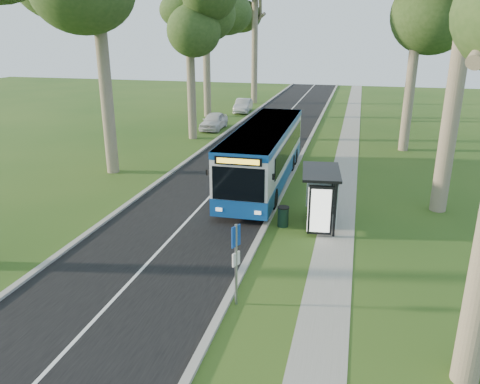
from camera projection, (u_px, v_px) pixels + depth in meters
The scene contains 12 objects.
ground at pixel (255, 247), 18.35m from camera, with size 120.00×120.00×0.00m, color #254A17.
road at pixel (234, 171), 28.32m from camera, with size 7.00×100.00×0.02m, color black.
kerb_east at pixel (292, 174), 27.49m from camera, with size 0.25×100.00×0.12m, color #9E9B93.
kerb_west at pixel (180, 166), 29.11m from camera, with size 0.25×100.00×0.12m, color #9E9B93.
centre_line at pixel (234, 170), 28.32m from camera, with size 0.12×100.00×0.01m, color white.
footpath at pixel (344, 178), 26.82m from camera, with size 1.50×100.00×0.02m, color gray.
bus at pixel (264, 155), 25.29m from camera, with size 2.71×12.20×3.23m.
bus_stop_sign at pixel (236, 256), 13.95m from camera, with size 0.19×0.36×2.67m.
bus_shelter at pixel (323, 190), 19.48m from camera, with size 1.85×3.02×2.46m.
litter_bin at pixel (283, 216), 20.13m from camera, with size 0.51×0.51×0.89m.
car_white at pixel (214, 121), 40.15m from camera, with size 1.68×4.17×1.42m, color silver.
car_silver at pixel (243, 106), 48.65m from camera, with size 1.45×4.15×1.37m, color #B3B7BC.
Camera 1 is at (3.49, -16.29, 8.00)m, focal length 35.00 mm.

